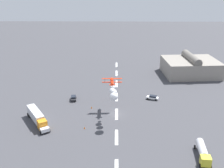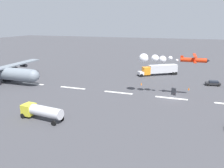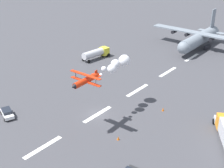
# 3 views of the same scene
# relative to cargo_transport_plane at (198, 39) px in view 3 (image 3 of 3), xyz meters

# --- Properties ---
(ground_plane) EXTENTS (440.00, 440.00, 0.00)m
(ground_plane) POSITION_rel_cargo_transport_plane_xyz_m (-50.22, -2.14, -3.36)
(ground_plane) COLOR #424247
(ground_plane) RESTS_ON ground
(runway_stripe_3) EXTENTS (8.00, 0.90, 0.01)m
(runway_stripe_3) POSITION_rel_cargo_transport_plane_xyz_m (-64.31, -2.14, -3.35)
(runway_stripe_3) COLOR white
(runway_stripe_3) RESTS_ON ground
(runway_stripe_4) EXTENTS (8.00, 0.90, 0.01)m
(runway_stripe_4) POSITION_rel_cargo_transport_plane_xyz_m (-50.22, -2.14, -3.35)
(runway_stripe_4) COLOR white
(runway_stripe_4) RESTS_ON ground
(runway_stripe_5) EXTENTS (8.00, 0.90, 0.01)m
(runway_stripe_5) POSITION_rel_cargo_transport_plane_xyz_m (-36.14, -2.14, -3.35)
(runway_stripe_5) COLOR white
(runway_stripe_5) RESTS_ON ground
(runway_stripe_6) EXTENTS (8.00, 0.90, 0.01)m
(runway_stripe_6) POSITION_rel_cargo_transport_plane_xyz_m (-22.06, -2.14, -3.35)
(runway_stripe_6) COLOR white
(runway_stripe_6) RESTS_ON ground
(runway_stripe_7) EXTENTS (8.00, 0.90, 0.01)m
(runway_stripe_7) POSITION_rel_cargo_transport_plane_xyz_m (-7.97, -2.14, -3.35)
(runway_stripe_7) COLOR white
(runway_stripe_7) RESTS_ON ground
(cargo_transport_plane) EXTENTS (23.98, 32.78, 11.12)m
(cargo_transport_plane) POSITION_rel_cargo_transport_plane_xyz_m (0.00, 0.00, 0.00)
(cargo_transport_plane) COLOR gray
(cargo_transport_plane) RESTS_ON ground
(stunt_biplane_red) EXTENTS (17.00, 6.80, 2.47)m
(stunt_biplane_red) POSITION_rel_cargo_transport_plane_xyz_m (-47.07, -3.26, 6.36)
(stunt_biplane_red) COLOR red
(fuel_tanker_truck) EXTENTS (9.28, 3.63, 2.90)m
(fuel_tanker_truck) POSITION_rel_cargo_transport_plane_xyz_m (-26.92, 19.30, -1.61)
(fuel_tanker_truck) COLOR yellow
(fuel_tanker_truck) RESTS_ON ground
(airport_staff_sedan) EXTENTS (3.17, 4.70, 1.52)m
(airport_staff_sedan) POSITION_rel_cargo_transport_plane_xyz_m (-62.35, 11.38, -2.54)
(airport_staff_sedan) COLOR white
(airport_staff_sedan) RESTS_ON ground
(traffic_cone_near) EXTENTS (0.44, 0.44, 0.75)m
(traffic_cone_near) POSITION_rel_cargo_transport_plane_xyz_m (-54.38, -10.83, -2.98)
(traffic_cone_near) COLOR orange
(traffic_cone_near) RESTS_ON ground
(traffic_cone_far) EXTENTS (0.44, 0.44, 0.75)m
(traffic_cone_far) POSITION_rel_cargo_transport_plane_xyz_m (-40.54, -11.74, -2.98)
(traffic_cone_far) COLOR orange
(traffic_cone_far) RESTS_ON ground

